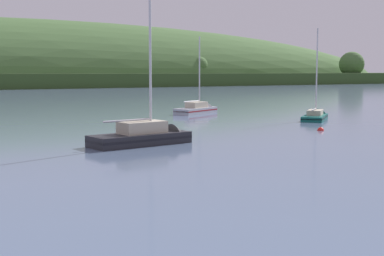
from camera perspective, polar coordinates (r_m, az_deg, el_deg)
far_shoreline_hill at (r=241.76m, az=-17.70°, el=4.39°), size 531.19×131.62×56.36m
sailboat_near_mooring at (r=67.22m, az=12.93°, el=1.07°), size 7.53×6.38×12.01m
sailboat_midwater_white at (r=75.28m, az=0.78°, el=1.79°), size 8.55×5.40×11.69m
sailboat_far_left at (r=43.47m, az=-4.38°, el=-1.24°), size 9.40×3.48×14.95m
mooring_buoy_foreground at (r=54.63m, az=13.42°, el=-0.25°), size 0.64×0.64×0.72m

